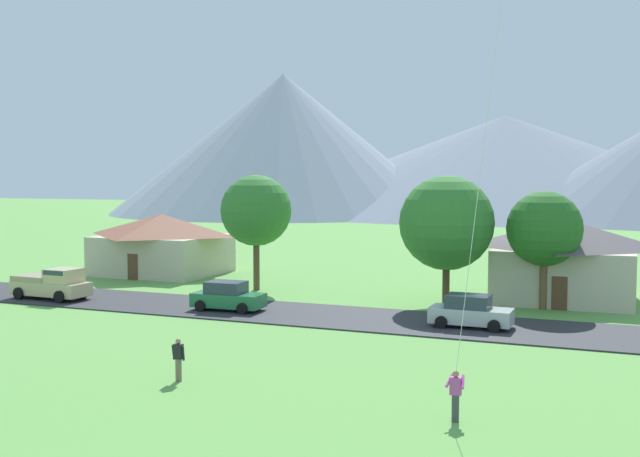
{
  "coord_description": "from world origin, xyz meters",
  "views": [
    {
      "loc": [
        9.67,
        -10.08,
        7.91
      ],
      "look_at": [
        -1.34,
        17.05,
        5.88
      ],
      "focal_mm": 42.37,
      "sensor_mm": 36.0,
      "label": 1
    }
  ],
  "objects_px": {
    "parked_car_green_mid_west": "(228,297)",
    "pickup_truck_sand_west_side": "(52,284)",
    "tree_right_of_center": "(447,223)",
    "tree_near_left": "(256,211)",
    "house_left_center": "(162,243)",
    "parked_car_silver_west_end": "(470,312)",
    "tree_center": "(544,229)",
    "watcher_person": "(178,359)",
    "house_leftmost": "(565,259)"
  },
  "relations": [
    {
      "from": "parked_car_green_mid_west",
      "to": "parked_car_silver_west_end",
      "type": "bearing_deg",
      "value": 1.43
    },
    {
      "from": "tree_center",
      "to": "parked_car_green_mid_west",
      "type": "relative_size",
      "value": 1.66
    },
    {
      "from": "house_leftmost",
      "to": "pickup_truck_sand_west_side",
      "type": "height_order",
      "value": "house_leftmost"
    },
    {
      "from": "tree_center",
      "to": "watcher_person",
      "type": "height_order",
      "value": "tree_center"
    },
    {
      "from": "parked_car_silver_west_end",
      "to": "parked_car_green_mid_west",
      "type": "relative_size",
      "value": 0.99
    },
    {
      "from": "tree_center",
      "to": "pickup_truck_sand_west_side",
      "type": "xyz_separation_m",
      "value": [
        -29.44,
        -8.34,
        -3.74
      ]
    },
    {
      "from": "tree_near_left",
      "to": "watcher_person",
      "type": "relative_size",
      "value": 4.79
    },
    {
      "from": "parked_car_silver_west_end",
      "to": "pickup_truck_sand_west_side",
      "type": "xyz_separation_m",
      "value": [
        -26.52,
        -1.01,
        0.19
      ]
    },
    {
      "from": "tree_near_left",
      "to": "parked_car_green_mid_west",
      "type": "bearing_deg",
      "value": -74.71
    },
    {
      "from": "pickup_truck_sand_west_side",
      "to": "watcher_person",
      "type": "distance_m",
      "value": 22.46
    },
    {
      "from": "tree_near_left",
      "to": "tree_center",
      "type": "bearing_deg",
      "value": -1.14
    },
    {
      "from": "house_left_center",
      "to": "tree_near_left",
      "type": "bearing_deg",
      "value": -24.44
    },
    {
      "from": "house_left_center",
      "to": "tree_right_of_center",
      "type": "height_order",
      "value": "tree_right_of_center"
    },
    {
      "from": "house_left_center",
      "to": "parked_car_silver_west_end",
      "type": "bearing_deg",
      "value": -24.93
    },
    {
      "from": "tree_near_left",
      "to": "watcher_person",
      "type": "xyz_separation_m",
      "value": [
        7.85,
        -22.12,
        -4.65
      ]
    },
    {
      "from": "house_leftmost",
      "to": "house_left_center",
      "type": "relative_size",
      "value": 0.92
    },
    {
      "from": "parked_car_silver_west_end",
      "to": "tree_center",
      "type": "bearing_deg",
      "value": 68.31
    },
    {
      "from": "house_left_center",
      "to": "watcher_person",
      "type": "bearing_deg",
      "value": -55.09
    },
    {
      "from": "house_leftmost",
      "to": "tree_near_left",
      "type": "height_order",
      "value": "tree_near_left"
    },
    {
      "from": "tree_center",
      "to": "pickup_truck_sand_west_side",
      "type": "height_order",
      "value": "tree_center"
    },
    {
      "from": "house_left_center",
      "to": "tree_center",
      "type": "bearing_deg",
      "value": -10.14
    },
    {
      "from": "tree_near_left",
      "to": "parked_car_silver_west_end",
      "type": "relative_size",
      "value": 1.9
    },
    {
      "from": "tree_right_of_center",
      "to": "tree_near_left",
      "type": "bearing_deg",
      "value": 173.66
    },
    {
      "from": "parked_car_silver_west_end",
      "to": "pickup_truck_sand_west_side",
      "type": "relative_size",
      "value": 0.8
    },
    {
      "from": "tree_near_left",
      "to": "parked_car_green_mid_west",
      "type": "distance_m",
      "value": 9.57
    },
    {
      "from": "tree_center",
      "to": "parked_car_green_mid_west",
      "type": "height_order",
      "value": "tree_center"
    },
    {
      "from": "house_leftmost",
      "to": "tree_near_left",
      "type": "bearing_deg",
      "value": -170.88
    },
    {
      "from": "tree_near_left",
      "to": "tree_right_of_center",
      "type": "relative_size",
      "value": 1.01
    },
    {
      "from": "tree_center",
      "to": "watcher_person",
      "type": "bearing_deg",
      "value": -117.7
    },
    {
      "from": "house_leftmost",
      "to": "parked_car_green_mid_west",
      "type": "height_order",
      "value": "house_leftmost"
    },
    {
      "from": "parked_car_green_mid_west",
      "to": "pickup_truck_sand_west_side",
      "type": "height_order",
      "value": "pickup_truck_sand_west_side"
    },
    {
      "from": "tree_right_of_center",
      "to": "watcher_person",
      "type": "relative_size",
      "value": 4.76
    },
    {
      "from": "house_left_center",
      "to": "tree_near_left",
      "type": "xyz_separation_m",
      "value": [
        11.11,
        -5.05,
        3.02
      ]
    },
    {
      "from": "tree_center",
      "to": "house_left_center",
      "type": "bearing_deg",
      "value": 169.86
    },
    {
      "from": "house_left_center",
      "to": "tree_right_of_center",
      "type": "bearing_deg",
      "value": -14.85
    },
    {
      "from": "parked_car_green_mid_west",
      "to": "watcher_person",
      "type": "height_order",
      "value": "parked_car_green_mid_west"
    },
    {
      "from": "parked_car_silver_west_end",
      "to": "watcher_person",
      "type": "distance_m",
      "value": 16.73
    },
    {
      "from": "house_leftmost",
      "to": "tree_right_of_center",
      "type": "relative_size",
      "value": 1.14
    },
    {
      "from": "house_leftmost",
      "to": "watcher_person",
      "type": "distance_m",
      "value": 28.27
    },
    {
      "from": "parked_car_green_mid_west",
      "to": "watcher_person",
      "type": "xyz_separation_m",
      "value": [
        5.65,
        -14.06,
        0.01
      ]
    },
    {
      "from": "tree_right_of_center",
      "to": "parked_car_silver_west_end",
      "type": "relative_size",
      "value": 1.89
    },
    {
      "from": "pickup_truck_sand_west_side",
      "to": "watcher_person",
      "type": "height_order",
      "value": "pickup_truck_sand_west_side"
    },
    {
      "from": "tree_right_of_center",
      "to": "parked_car_green_mid_west",
      "type": "height_order",
      "value": "tree_right_of_center"
    },
    {
      "from": "tree_near_left",
      "to": "parked_car_silver_west_end",
      "type": "xyz_separation_m",
      "value": [
        16.35,
        -7.71,
        -4.66
      ]
    },
    {
      "from": "pickup_truck_sand_west_side",
      "to": "tree_right_of_center",
      "type": "bearing_deg",
      "value": 16.81
    },
    {
      "from": "tree_near_left",
      "to": "pickup_truck_sand_west_side",
      "type": "distance_m",
      "value": 14.13
    },
    {
      "from": "parked_car_silver_west_end",
      "to": "tree_right_of_center",
      "type": "bearing_deg",
      "value": 113.38
    },
    {
      "from": "house_leftmost",
      "to": "parked_car_silver_west_end",
      "type": "xyz_separation_m",
      "value": [
        -3.85,
        -10.95,
        -1.83
      ]
    },
    {
      "from": "house_left_center",
      "to": "watcher_person",
      "type": "distance_m",
      "value": 33.18
    },
    {
      "from": "house_left_center",
      "to": "pickup_truck_sand_west_side",
      "type": "bearing_deg",
      "value": -86.08
    }
  ]
}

